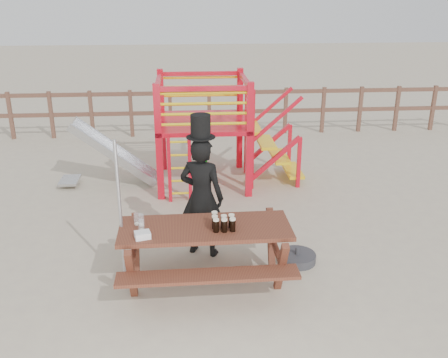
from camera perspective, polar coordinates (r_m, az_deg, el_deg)
ground at (r=6.69m, az=-2.81°, el=-11.48°), size 60.00×60.00×0.00m
back_fence at (r=12.97m, az=-3.93°, el=8.18°), size 15.09×0.09×1.20m
playground_fort at (r=9.57m, az=-2.91°, el=5.68°), size 4.71×1.84×2.10m
picnic_table at (r=6.35m, az=-2.14°, el=-7.91°), size 2.14×1.49×0.82m
man_with_hat at (r=6.93m, az=-2.56°, el=-1.73°), size 0.74×0.62×2.05m
metal_pole at (r=6.28m, az=-11.75°, el=-4.13°), size 0.04×0.04×1.94m
parasol_base at (r=7.13m, az=8.34°, el=-8.88°), size 0.52×0.52×0.22m
paper_bag at (r=5.99m, az=-9.29°, el=-6.34°), size 0.21×0.18×0.08m
stout_pints at (r=6.11m, az=-0.17°, el=-4.99°), size 0.28×0.29×0.17m
empty_glasses at (r=6.25m, az=-9.60°, el=-4.86°), size 0.14×0.26×0.15m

